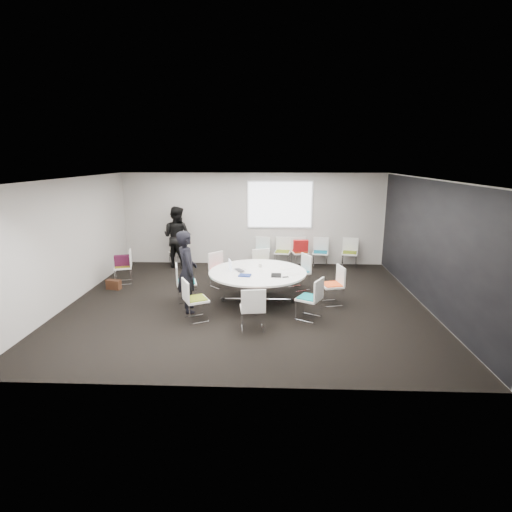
{
  "coord_description": "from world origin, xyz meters",
  "views": [
    {
      "loc": [
        0.56,
        -8.64,
        3.24
      ],
      "look_at": [
        0.2,
        0.4,
        1.0
      ],
      "focal_mm": 28.0,
      "sensor_mm": 36.0,
      "label": 1
    }
  ],
  "objects_px": {
    "chair_ring_c": "(262,273)",
    "brown_bag": "(114,285)",
    "chair_ring_b": "(299,278)",
    "conference_table": "(258,279)",
    "chair_back_e": "(349,259)",
    "chair_ring_d": "(221,276)",
    "cup": "(260,265)",
    "chair_ring_e": "(186,290)",
    "chair_back_b": "(282,258)",
    "chair_ring_a": "(332,292)",
    "person_back": "(177,237)",
    "chair_back_c": "(300,258)",
    "person_main": "(187,272)",
    "laptop": "(241,270)",
    "chair_back_d": "(320,258)",
    "chair_ring_f": "(196,307)",
    "chair_person_back": "(179,257)",
    "maroon_bag": "(122,260)",
    "chair_ring_g": "(253,317)",
    "chair_back_a": "(261,257)",
    "chair_spare_left": "(124,273)",
    "chair_ring_h": "(309,306)"
  },
  "relations": [
    {
      "from": "chair_ring_d",
      "to": "maroon_bag",
      "type": "height_order",
      "value": "chair_ring_d"
    },
    {
      "from": "chair_ring_c",
      "to": "brown_bag",
      "type": "distance_m",
      "value": 3.81
    },
    {
      "from": "chair_ring_f",
      "to": "chair_back_c",
      "type": "distance_m",
      "value": 4.88
    },
    {
      "from": "chair_ring_e",
      "to": "chair_back_a",
      "type": "bearing_deg",
      "value": 136.97
    },
    {
      "from": "chair_back_d",
      "to": "chair_spare_left",
      "type": "height_order",
      "value": "same"
    },
    {
      "from": "chair_ring_d",
      "to": "cup",
      "type": "xyz_separation_m",
      "value": [
        1.04,
        -0.74,
        0.5
      ]
    },
    {
      "from": "chair_ring_b",
      "to": "conference_table",
      "type": "bearing_deg",
      "value": 105.94
    },
    {
      "from": "chair_ring_g",
      "to": "person_main",
      "type": "bearing_deg",
      "value": 138.61
    },
    {
      "from": "chair_back_c",
      "to": "person_main",
      "type": "height_order",
      "value": "person_main"
    },
    {
      "from": "chair_ring_g",
      "to": "chair_back_b",
      "type": "distance_m",
      "value": 4.73
    },
    {
      "from": "chair_ring_e",
      "to": "chair_ring_g",
      "type": "bearing_deg",
      "value": 30.93
    },
    {
      "from": "chair_back_e",
      "to": "chair_spare_left",
      "type": "bearing_deg",
      "value": 29.55
    },
    {
      "from": "chair_back_b",
      "to": "cup",
      "type": "relative_size",
      "value": 9.78
    },
    {
      "from": "chair_ring_e",
      "to": "cup",
      "type": "bearing_deg",
      "value": 86.94
    },
    {
      "from": "chair_ring_a",
      "to": "person_main",
      "type": "xyz_separation_m",
      "value": [
        -3.16,
        -0.53,
        0.61
      ]
    },
    {
      "from": "chair_ring_h",
      "to": "chair_back_e",
      "type": "bearing_deg",
      "value": 7.93
    },
    {
      "from": "chair_ring_h",
      "to": "chair_back_d",
      "type": "height_order",
      "value": "same"
    },
    {
      "from": "chair_ring_c",
      "to": "chair_ring_b",
      "type": "bearing_deg",
      "value": 138.47
    },
    {
      "from": "conference_table",
      "to": "laptop",
      "type": "relative_size",
      "value": 6.85
    },
    {
      "from": "chair_ring_d",
      "to": "person_main",
      "type": "height_order",
      "value": "person_main"
    },
    {
      "from": "chair_ring_d",
      "to": "chair_back_b",
      "type": "relative_size",
      "value": 1.0
    },
    {
      "from": "chair_ring_e",
      "to": "chair_spare_left",
      "type": "height_order",
      "value": "same"
    },
    {
      "from": "chair_ring_a",
      "to": "maroon_bag",
      "type": "xyz_separation_m",
      "value": [
        -5.28,
        1.35,
        0.34
      ]
    },
    {
      "from": "chair_person_back",
      "to": "chair_back_b",
      "type": "bearing_deg",
      "value": -156.58
    },
    {
      "from": "chair_person_back",
      "to": "person_back",
      "type": "height_order",
      "value": "person_back"
    },
    {
      "from": "chair_back_b",
      "to": "chair_back_c",
      "type": "bearing_deg",
      "value": -171.01
    },
    {
      "from": "chair_ring_b",
      "to": "maroon_bag",
      "type": "xyz_separation_m",
      "value": [
        -4.61,
        0.31,
        0.34
      ]
    },
    {
      "from": "chair_person_back",
      "to": "maroon_bag",
      "type": "height_order",
      "value": "chair_person_back"
    },
    {
      "from": "chair_ring_g",
      "to": "chair_back_a",
      "type": "relative_size",
      "value": 1.0
    },
    {
      "from": "brown_bag",
      "to": "chair_ring_e",
      "type": "bearing_deg",
      "value": -21.26
    },
    {
      "from": "laptop",
      "to": "chair_back_d",
      "type": "bearing_deg",
      "value": -66.15
    },
    {
      "from": "person_main",
      "to": "chair_back_c",
      "type": "bearing_deg",
      "value": -55.56
    },
    {
      "from": "person_main",
      "to": "cup",
      "type": "height_order",
      "value": "person_main"
    },
    {
      "from": "chair_ring_h",
      "to": "brown_bag",
      "type": "height_order",
      "value": "chair_ring_h"
    },
    {
      "from": "chair_back_e",
      "to": "person_back",
      "type": "bearing_deg",
      "value": 14.82
    },
    {
      "from": "chair_spare_left",
      "to": "chair_back_e",
      "type": "bearing_deg",
      "value": -91.33
    },
    {
      "from": "chair_back_b",
      "to": "brown_bag",
      "type": "relative_size",
      "value": 2.44
    },
    {
      "from": "laptop",
      "to": "cup",
      "type": "height_order",
      "value": "cup"
    },
    {
      "from": "chair_ring_a",
      "to": "person_back",
      "type": "height_order",
      "value": "person_back"
    },
    {
      "from": "chair_back_e",
      "to": "chair_ring_d",
      "type": "bearing_deg",
      "value": 42.0
    },
    {
      "from": "chair_back_d",
      "to": "chair_ring_f",
      "type": "bearing_deg",
      "value": 63.04
    },
    {
      "from": "laptop",
      "to": "brown_bag",
      "type": "distance_m",
      "value": 3.43
    },
    {
      "from": "laptop",
      "to": "maroon_bag",
      "type": "distance_m",
      "value": 3.45
    },
    {
      "from": "chair_ring_d",
      "to": "chair_ring_g",
      "type": "bearing_deg",
      "value": 65.68
    },
    {
      "from": "conference_table",
      "to": "chair_back_e",
      "type": "bearing_deg",
      "value": 49.02
    },
    {
      "from": "chair_ring_a",
      "to": "brown_bag",
      "type": "distance_m",
      "value": 5.42
    },
    {
      "from": "chair_back_c",
      "to": "chair_person_back",
      "type": "height_order",
      "value": "same"
    },
    {
      "from": "chair_ring_f",
      "to": "chair_ring_g",
      "type": "xyz_separation_m",
      "value": [
        1.18,
        -0.43,
        0.0
      ]
    },
    {
      "from": "conference_table",
      "to": "chair_ring_e",
      "type": "bearing_deg",
      "value": -179.03
    },
    {
      "from": "chair_ring_e",
      "to": "chair_back_c",
      "type": "relative_size",
      "value": 1.0
    }
  ]
}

